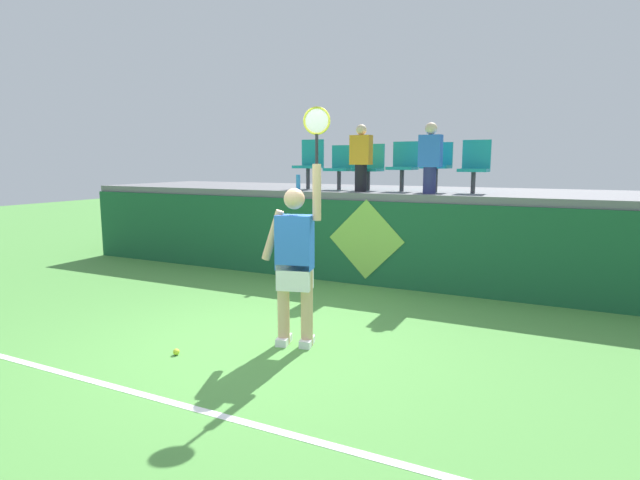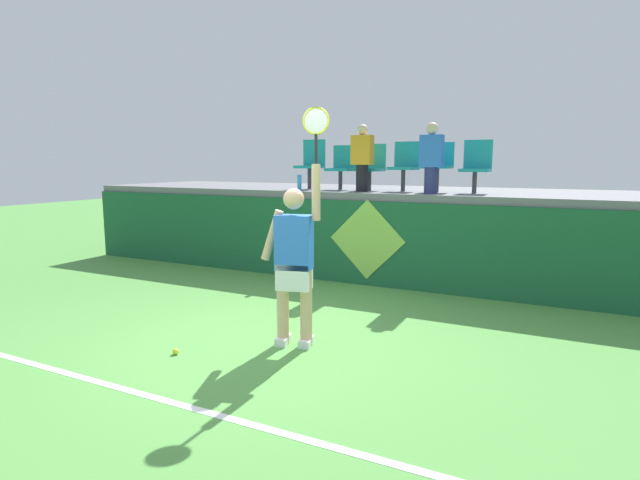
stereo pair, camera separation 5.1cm
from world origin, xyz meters
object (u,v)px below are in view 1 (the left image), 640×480
tennis_ball (176,352)px  stadium_chair_0 (310,162)px  stadium_chair_2 (370,165)px  stadium_chair_5 (475,164)px  water_bottle (298,183)px  spectator_1 (361,157)px  spectator_0 (430,157)px  tennis_player (295,259)px  stadium_chair_1 (341,165)px  stadium_chair_3 (404,164)px  stadium_chair_4 (437,163)px

tennis_ball → stadium_chair_0: (-0.84, 4.57, 1.93)m
stadium_chair_2 → stadium_chair_5: 1.77m
water_bottle → spectator_1: spectator_1 is taller
stadium_chair_2 → spectator_0: bearing=-20.8°
stadium_chair_5 → tennis_player: bearing=-107.0°
stadium_chair_1 → spectator_1: (0.55, -0.40, 0.14)m
water_bottle → spectator_0: (2.22, 0.21, 0.43)m
tennis_player → stadium_chair_0: size_ratio=2.81×
tennis_ball → spectator_1: (0.33, 4.15, 2.00)m
stadium_chair_3 → spectator_0: spectator_0 is taller
stadium_chair_5 → stadium_chair_0: bearing=180.0°
stadium_chair_0 → stadium_chair_3: bearing=-0.2°
stadium_chair_1 → stadium_chair_4: bearing=-0.2°
stadium_chair_4 → spectator_1: bearing=-161.1°
spectator_0 → tennis_ball: bearing=-110.0°
water_bottle → stadium_chair_3: stadium_chair_3 is taller
stadium_chair_3 → stadium_chair_5: stadium_chair_5 is taller
tennis_player → spectator_1: 3.56m
water_bottle → spectator_0: size_ratio=0.25×
stadium_chair_3 → spectator_0: size_ratio=0.76×
tennis_player → stadium_chair_1: tennis_player is taller
stadium_chair_3 → stadium_chair_5: (1.16, 0.00, -0.01)m
stadium_chair_2 → tennis_ball: bearing=-94.1°
tennis_player → stadium_chair_5: size_ratio=3.01×
stadium_chair_1 → stadium_chair_5: stadium_chair_5 is taller
tennis_player → spectator_0: spectator_0 is taller
water_bottle → tennis_player: bearing=-61.5°
stadium_chair_1 → stadium_chair_3: (1.15, 0.00, 0.03)m
tennis_player → stadium_chair_4: size_ratio=3.11×
tennis_ball → stadium_chair_4: stadium_chair_4 is taller
tennis_ball → water_bottle: water_bottle is taller
tennis_player → stadium_chair_2: 3.91m
water_bottle → stadium_chair_3: (1.66, 0.65, 0.32)m
stadium_chair_2 → stadium_chair_4: size_ratio=0.99×
tennis_ball → stadium_chair_5: (2.09, 4.56, 1.89)m
stadium_chair_0 → spectator_0: 2.38m
water_bottle → stadium_chair_2: stadium_chair_2 is taller
water_bottle → stadium_chair_2: (1.06, 0.65, 0.30)m
stadium_chair_0 → stadium_chair_3: stadium_chair_0 is taller
tennis_ball → stadium_chair_0: size_ratio=0.07×
tennis_ball → stadium_chair_3: size_ratio=0.08×
tennis_ball → spectator_0: spectator_0 is taller
stadium_chair_3 → spectator_1: spectator_1 is taller
stadium_chair_3 → spectator_1: 0.74m
tennis_player → spectator_1: bearing=100.6°
stadium_chair_4 → tennis_player: bearing=-98.3°
stadium_chair_2 → spectator_1: bearing=-90.0°
tennis_player → stadium_chair_4: bearing=81.7°
water_bottle → spectator_1: size_ratio=0.25×
stadium_chair_0 → stadium_chair_4: 2.34m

